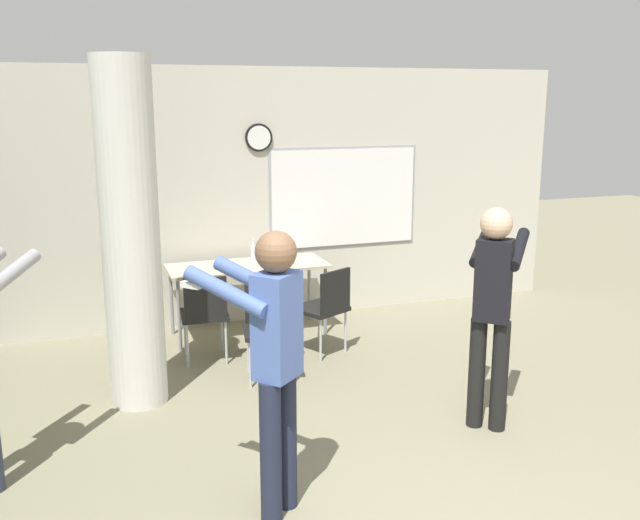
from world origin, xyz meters
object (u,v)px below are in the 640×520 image
object	(u,v)px
folding_table	(248,270)
chair_table_front	(268,322)
chair_table_right	(325,304)
person_playing_front	(273,352)
chair_table_left	(205,311)
bottle_on_table	(254,252)
person_playing_side	(493,301)

from	to	relation	value
folding_table	chair_table_front	bearing A→B (deg)	-95.37
chair_table_right	person_playing_front	size ratio (longest dim) A/B	0.50
chair_table_right	chair_table_left	size ratio (longest dim) A/B	1.00
folding_table	chair_table_right	size ratio (longest dim) A/B	1.91
bottle_on_table	chair_table_left	size ratio (longest dim) A/B	0.27
chair_table_left	chair_table_front	size ratio (longest dim) A/B	1.00
bottle_on_table	person_playing_front	xyz separation A→B (m)	(-0.76, -3.48, 0.18)
folding_table	chair_table_front	distance (m)	1.23
person_playing_front	bottle_on_table	bearing A→B (deg)	77.62
bottle_on_table	person_playing_front	size ratio (longest dim) A/B	0.13
folding_table	person_playing_side	distance (m)	3.00
folding_table	person_playing_front	size ratio (longest dim) A/B	0.95
chair_table_right	person_playing_side	distance (m)	2.06
bottle_on_table	chair_table_front	size ratio (longest dim) A/B	0.27
bottle_on_table	chair_table_right	world-z (taller)	bottle_on_table
chair_table_front	chair_table_right	bearing A→B (deg)	28.23
chair_table_left	person_playing_side	distance (m)	2.78
folding_table	chair_table_front	xyz separation A→B (m)	(-0.11, -1.21, -0.20)
bottle_on_table	chair_table_front	distance (m)	1.42
person_playing_front	chair_table_front	bearing A→B (deg)	75.61
chair_table_front	person_playing_front	size ratio (longest dim) A/B	0.50
chair_table_front	chair_table_left	bearing A→B (deg)	131.27
chair_table_right	person_playing_side	bearing A→B (deg)	-71.36
folding_table	person_playing_side	bearing A→B (deg)	-66.32
person_playing_side	folding_table	bearing A→B (deg)	113.68
chair_table_left	person_playing_front	size ratio (longest dim) A/B	0.50
chair_table_left	person_playing_front	distance (m)	2.70
chair_table_left	person_playing_front	bearing A→B (deg)	-91.53
person_playing_side	chair_table_right	bearing A→B (deg)	108.64
bottle_on_table	chair_table_right	size ratio (longest dim) A/B	0.27
chair_table_front	person_playing_side	distance (m)	2.08
chair_table_right	chair_table_front	bearing A→B (deg)	-151.77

